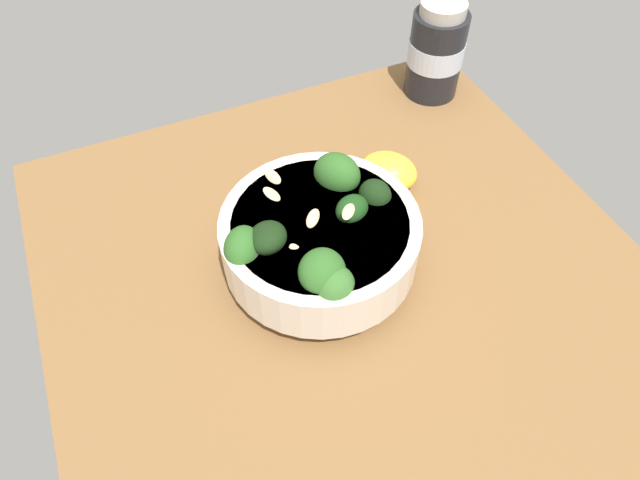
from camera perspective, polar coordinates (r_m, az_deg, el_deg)
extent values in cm
cube|color=brown|center=(58.00, 2.41, -4.05)|extent=(56.19, 56.19, 4.18)
cylinder|color=silver|center=(55.77, 0.00, -2.07)|extent=(9.96, 9.96, 1.66)
cylinder|color=silver|center=(53.18, 0.00, 0.10)|extent=(18.11, 18.11, 4.97)
cylinder|color=beige|center=(51.59, 0.00, 1.57)|extent=(15.87, 15.87, 0.80)
cylinder|color=#2F662B|center=(56.43, 1.62, 5.00)|extent=(1.70, 1.89, 2.02)
ellipsoid|color=#2D6023|center=(55.01, 1.67, 6.48)|extent=(6.66, 6.12, 5.37)
cylinder|color=#4A8F3C|center=(55.20, 5.26, 3.10)|extent=(1.93, 1.67, 1.97)
ellipsoid|color=black|center=(53.92, 5.39, 4.37)|extent=(4.25, 3.90, 3.42)
cylinder|color=#589D47|center=(48.74, 1.43, -5.58)|extent=(1.51, 1.55, 1.45)
ellipsoid|color=#386B2B|center=(47.46, 1.47, -4.53)|extent=(5.43, 5.25, 4.73)
cylinder|color=#2F662B|center=(50.90, -5.05, -0.85)|extent=(1.65, 1.49, 1.22)
ellipsoid|color=black|center=(49.74, -5.16, 0.23)|extent=(5.35, 4.80, 4.15)
cylinder|color=#2F662B|center=(51.27, -7.35, -1.96)|extent=(1.62, 1.82, 1.44)
ellipsoid|color=#2D6023|center=(49.97, -7.54, -0.79)|extent=(5.19, 6.02, 5.38)
cylinder|color=#4A8F3C|center=(53.31, 3.09, 1.95)|extent=(1.11, 1.25, 1.29)
ellipsoid|color=#194216|center=(52.20, 3.16, 3.04)|extent=(4.20, 4.82, 3.47)
cylinder|color=#4A8F3C|center=(49.02, 0.20, -4.46)|extent=(2.26, 2.08, 1.69)
ellipsoid|color=#2D6023|center=(47.49, 0.21, -3.15)|extent=(6.60, 5.95, 5.32)
ellipsoid|color=#DBBC84|center=(49.58, -0.70, 2.14)|extent=(1.84, 1.97, 1.34)
ellipsoid|color=#DBBC84|center=(50.94, -4.75, 4.50)|extent=(2.05, 1.81, 0.89)
ellipsoid|color=#DBBC84|center=(49.86, 2.67, 2.63)|extent=(2.00, 1.99, 0.68)
ellipsoid|color=#DBBC84|center=(52.75, -4.65, 6.21)|extent=(1.91, 1.73, 1.32)
ellipsoid|color=#DBBC84|center=(49.37, -2.31, -1.24)|extent=(1.91, 1.42, 1.14)
ellipsoid|color=yellow|center=(62.84, 6.72, 6.67)|extent=(7.85, 7.80, 3.85)
cylinder|color=black|center=(75.01, 11.25, 17.39)|extent=(6.61, 6.61, 10.37)
cylinder|color=#B7B2A8|center=(72.04, 12.01, 21.31)|extent=(5.37, 5.37, 1.46)
cylinder|color=silver|center=(74.80, 11.30, 17.65)|extent=(6.74, 6.74, 2.93)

